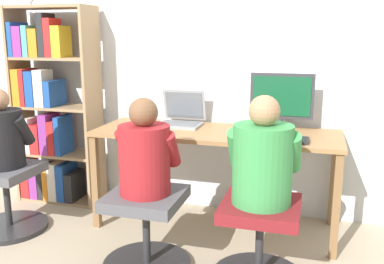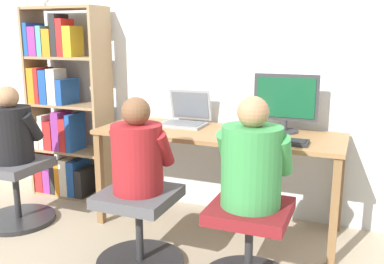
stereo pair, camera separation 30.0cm
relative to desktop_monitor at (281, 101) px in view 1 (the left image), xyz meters
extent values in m
plane|color=tan|center=(-0.45, -0.48, -0.96)|extent=(14.00, 14.00, 0.00)
cube|color=silver|center=(-0.45, 0.21, 0.34)|extent=(10.00, 0.05, 2.60)
cube|color=olive|center=(-0.45, -0.17, -0.23)|extent=(1.80, 0.63, 0.03)
cube|color=brown|center=(-1.31, -0.44, -0.60)|extent=(0.05, 0.05, 0.72)
cube|color=brown|center=(0.41, -0.44, -0.60)|extent=(0.05, 0.05, 0.72)
cube|color=brown|center=(-1.31, 0.11, -0.60)|extent=(0.05, 0.05, 0.72)
cube|color=brown|center=(0.41, 0.11, -0.60)|extent=(0.05, 0.05, 0.72)
cylinder|color=#333338|center=(0.00, 0.00, -0.21)|extent=(0.20, 0.20, 0.01)
cylinder|color=#333338|center=(0.00, 0.00, -0.16)|extent=(0.04, 0.04, 0.07)
cube|color=#333338|center=(0.00, 0.00, 0.04)|extent=(0.46, 0.02, 0.33)
cube|color=#144C2D|center=(0.00, -0.01, 0.04)|extent=(0.41, 0.01, 0.29)
cube|color=gray|center=(-0.77, -0.08, -0.21)|extent=(0.35, 0.25, 0.02)
cube|color=slate|center=(-0.77, -0.08, -0.19)|extent=(0.30, 0.20, 0.00)
cube|color=gray|center=(-0.77, 0.08, -0.07)|extent=(0.35, 0.07, 0.25)
cube|color=slate|center=(-0.77, 0.08, -0.07)|extent=(0.30, 0.06, 0.21)
cube|color=#232326|center=(0.01, -0.33, -0.20)|extent=(0.40, 0.16, 0.02)
cube|color=black|center=(0.01, -0.33, -0.19)|extent=(0.37, 0.13, 0.00)
ellipsoid|color=black|center=(-0.24, -0.31, -0.20)|extent=(0.07, 0.09, 0.03)
cylinder|color=#262628|center=(-0.03, -0.85, -0.73)|extent=(0.05, 0.05, 0.39)
cube|color=maroon|center=(-0.03, -0.85, -0.50)|extent=(0.44, 0.45, 0.07)
cylinder|color=#262628|center=(-0.72, -0.89, -0.94)|extent=(0.56, 0.56, 0.04)
cylinder|color=#262628|center=(-0.72, -0.89, -0.73)|extent=(0.05, 0.05, 0.39)
cube|color=#4C4C51|center=(-0.72, -0.89, -0.50)|extent=(0.44, 0.45, 0.07)
cylinder|color=#388C47|center=(-0.03, -0.85, -0.24)|extent=(0.34, 0.34, 0.45)
sphere|color=#A87A56|center=(-0.03, -0.85, 0.07)|extent=(0.17, 0.17, 0.17)
cylinder|color=#388C47|center=(-0.19, -0.78, -0.17)|extent=(0.09, 0.21, 0.26)
cylinder|color=#388C47|center=(0.13, -0.78, -0.17)|extent=(0.09, 0.21, 0.26)
cylinder|color=maroon|center=(-0.72, -0.89, -0.25)|extent=(0.31, 0.31, 0.42)
sphere|color=brown|center=(-0.72, -0.89, 0.03)|extent=(0.17, 0.17, 0.17)
cylinder|color=maroon|center=(-0.87, -0.83, -0.19)|extent=(0.09, 0.19, 0.24)
cylinder|color=maroon|center=(-0.58, -0.83, -0.19)|extent=(0.09, 0.19, 0.24)
cube|color=#997A56|center=(-2.24, -0.01, -0.13)|extent=(0.02, 0.30, 1.67)
cube|color=#997A56|center=(-1.54, -0.01, -0.13)|extent=(0.02, 0.30, 1.67)
cube|color=#997A56|center=(-1.89, -0.01, -0.95)|extent=(0.68, 0.29, 0.02)
cube|color=#997A56|center=(-1.89, -0.01, -0.54)|extent=(0.68, 0.29, 0.02)
cube|color=#997A56|center=(-1.89, -0.01, -0.13)|extent=(0.68, 0.29, 0.02)
cube|color=#997A56|center=(-1.89, -0.01, 0.29)|extent=(0.68, 0.29, 0.02)
cube|color=#997A56|center=(-1.89, -0.01, 0.70)|extent=(0.68, 0.29, 0.02)
cube|color=red|center=(-2.17, -0.08, -0.77)|extent=(0.08, 0.17, 0.34)
cube|color=#8C338C|center=(-2.09, -0.03, -0.83)|extent=(0.08, 0.25, 0.22)
cube|color=#262628|center=(-2.02, -0.05, -0.79)|extent=(0.05, 0.22, 0.30)
cube|color=orange|center=(-1.97, -0.06, -0.80)|extent=(0.05, 0.20, 0.27)
cube|color=silver|center=(-1.90, -0.06, -0.77)|extent=(0.08, 0.19, 0.33)
cube|color=#1E4C9E|center=(-1.82, -0.04, -0.78)|extent=(0.07, 0.25, 0.32)
cube|color=#262628|center=(-1.74, -0.04, -0.81)|extent=(0.07, 0.24, 0.25)
cube|color=silver|center=(-2.18, -0.05, -0.41)|extent=(0.07, 0.22, 0.24)
cube|color=silver|center=(-2.11, -0.07, -0.37)|extent=(0.05, 0.19, 0.31)
cube|color=red|center=(-2.04, -0.05, -0.40)|extent=(0.08, 0.22, 0.25)
cube|color=#8C338C|center=(-1.95, -0.05, -0.35)|extent=(0.08, 0.22, 0.34)
cube|color=red|center=(-1.88, -0.05, -0.38)|extent=(0.06, 0.22, 0.29)
cube|color=#1E4C9E|center=(-1.82, -0.05, -0.36)|extent=(0.05, 0.23, 0.33)
cube|color=orange|center=(-2.18, -0.04, 0.04)|extent=(0.07, 0.25, 0.31)
cube|color=red|center=(-2.12, -0.05, 0.04)|extent=(0.04, 0.22, 0.31)
cube|color=#1E4C9E|center=(-2.05, -0.04, 0.03)|extent=(0.08, 0.23, 0.30)
cube|color=silver|center=(-1.96, -0.08, 0.04)|extent=(0.09, 0.17, 0.31)
cube|color=#1E4C9E|center=(-1.88, -0.03, 0.00)|extent=(0.06, 0.25, 0.22)
cube|color=#1E4C9E|center=(-2.20, -0.04, 0.44)|extent=(0.04, 0.24, 0.28)
cube|color=#8C338C|center=(-2.13, -0.07, 0.42)|extent=(0.08, 0.18, 0.25)
cube|color=teal|center=(-2.05, -0.04, 0.43)|extent=(0.05, 0.23, 0.25)
cube|color=orange|center=(-1.98, -0.07, 0.41)|extent=(0.08, 0.18, 0.23)
cube|color=#262628|center=(-1.90, -0.07, 0.47)|extent=(0.06, 0.19, 0.35)
cube|color=red|center=(-1.84, -0.07, 0.45)|extent=(0.06, 0.17, 0.31)
cube|color=gold|center=(-1.77, -0.07, 0.42)|extent=(0.08, 0.18, 0.25)
cube|color=#B2B2B7|center=(-2.02, -0.10, 0.72)|extent=(0.05, 0.03, 0.02)
cylinder|color=#262628|center=(-1.93, -0.67, -0.94)|extent=(0.56, 0.56, 0.04)
cylinder|color=#262628|center=(-1.93, -0.67, -0.73)|extent=(0.05, 0.05, 0.39)
cube|color=#4C4C51|center=(-1.93, -0.67, -0.50)|extent=(0.44, 0.45, 0.07)
cylinder|color=black|center=(-1.93, -0.67, -0.26)|extent=(0.31, 0.31, 0.42)
cylinder|color=black|center=(-1.78, -0.61, -0.19)|extent=(0.09, 0.19, 0.24)
camera|label=1|loc=(0.24, -3.17, 0.47)|focal=40.00mm
camera|label=2|loc=(0.52, -3.07, 0.47)|focal=40.00mm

